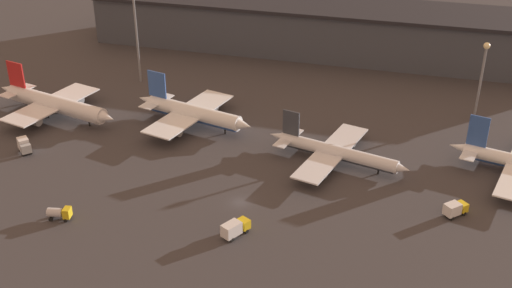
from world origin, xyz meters
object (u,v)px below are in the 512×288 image
(airplane_0, at_px, (55,104))
(service_vehicle_0, at_px, (455,209))
(service_vehicle_3, at_px, (24,145))
(service_vehicle_2, at_px, (59,213))
(service_vehicle_1, at_px, (235,228))
(airplane_1, at_px, (192,113))
(airplane_2, at_px, (335,152))

(airplane_0, bearing_deg, service_vehicle_0, 3.04)
(service_vehicle_3, bearing_deg, service_vehicle_2, -1.98)
(airplane_0, xyz_separation_m, service_vehicle_1, (66.14, -40.60, -1.99))
(airplane_1, relative_size, airplane_2, 1.00)
(service_vehicle_0, bearing_deg, airplane_1, 113.95)
(airplane_2, height_order, service_vehicle_0, airplane_2)
(service_vehicle_1, bearing_deg, service_vehicle_3, 101.60)
(airplane_0, height_order, service_vehicle_2, airplane_0)
(service_vehicle_1, distance_m, service_vehicle_2, 38.23)
(service_vehicle_2, bearing_deg, service_vehicle_1, -3.31)
(service_vehicle_0, bearing_deg, airplane_0, 123.61)
(airplane_1, distance_m, airplane_2, 42.56)
(airplane_2, relative_size, service_vehicle_1, 5.40)
(airplane_2, xyz_separation_m, service_vehicle_1, (-14.75, -35.99, -0.98))
(service_vehicle_1, relative_size, service_vehicle_2, 1.29)
(airplane_0, xyz_separation_m, airplane_1, (39.51, 5.32, -0.15))
(airplane_0, height_order, airplane_2, airplane_0)
(service_vehicle_0, xyz_separation_m, service_vehicle_2, (-81.52, -24.42, -0.17))
(service_vehicle_0, xyz_separation_m, service_vehicle_1, (-43.57, -19.86, 0.11))
(service_vehicle_0, distance_m, service_vehicle_1, 47.88)
(airplane_1, height_order, service_vehicle_1, airplane_1)
(airplane_1, relative_size, service_vehicle_3, 7.14)
(service_vehicle_3, bearing_deg, service_vehicle_0, 42.69)
(airplane_0, xyz_separation_m, airplane_2, (80.89, -4.61, -1.01))
(service_vehicle_0, relative_size, service_vehicle_2, 1.06)
(service_vehicle_2, bearing_deg, airplane_1, 67.21)
(airplane_0, distance_m, service_vehicle_1, 77.64)
(airplane_1, bearing_deg, service_vehicle_3, -129.97)
(airplane_0, bearing_deg, service_vehicle_2, -44.28)
(airplane_1, distance_m, service_vehicle_1, 53.11)
(airplane_1, height_order, service_vehicle_0, airplane_1)
(airplane_0, relative_size, service_vehicle_2, 8.10)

